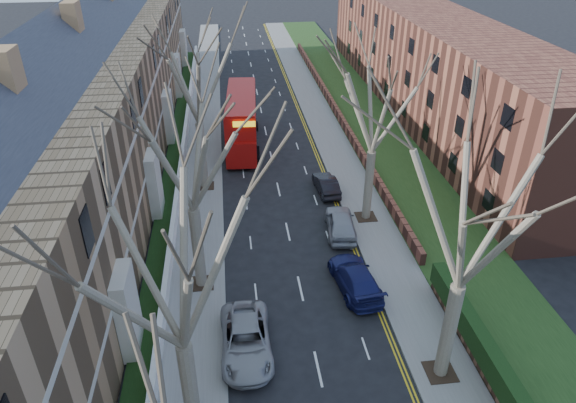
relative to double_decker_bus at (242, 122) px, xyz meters
name	(u,v)px	position (x,y,z in m)	size (l,w,h in m)	color
pavement_left	(204,133)	(-3.65, 3.20, -2.25)	(3.00, 102.00, 0.12)	slate
pavement_right	(326,127)	(8.35, 3.20, -2.25)	(3.00, 102.00, 0.12)	slate
terrace_left	(95,112)	(-11.30, -4.80, 3.22)	(9.70, 78.00, 13.60)	#8F6C49
flats_right	(429,63)	(19.81, 7.20, 2.67)	(13.97, 54.00, 10.00)	brown
front_wall_left	(181,165)	(-5.30, -4.80, -1.69)	(0.30, 78.00, 1.00)	white
grass_verge_right	(370,124)	(12.85, 3.20, -2.16)	(6.00, 102.00, 0.06)	#1D3B15
tree_left_mid	(170,253)	(-3.35, -29.80, 7.25)	(10.50, 10.50, 14.71)	brown
tree_left_far	(186,140)	(-3.35, -19.80, 6.93)	(10.15, 10.15, 14.22)	brown
tree_left_dist	(194,67)	(-3.35, -7.80, 7.25)	(10.50, 10.50, 14.71)	brown
tree_right_mid	(477,201)	(8.05, -27.80, 7.25)	(10.50, 10.50, 14.71)	brown
tree_right_far	(377,92)	(8.05, -13.80, 6.93)	(10.15, 10.15, 14.22)	brown
double_decker_bus	(242,122)	(0.00, 0.00, 0.00)	(3.36, 11.37, 4.69)	#A40E0B
car_left_far	(246,340)	(-1.01, -25.23, -1.56)	(2.47, 5.35, 1.49)	#949499
car_right_near	(355,278)	(5.48, -21.14, -1.56)	(2.10, 5.16, 1.50)	navy
car_right_mid	(341,223)	(5.86, -15.38, -1.52)	(1.87, 4.64, 1.58)	#93949B
car_right_far	(326,184)	(5.96, -9.66, -1.65)	(1.39, 4.00, 1.32)	black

